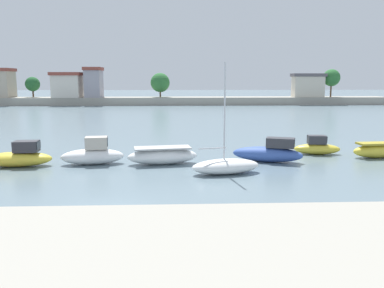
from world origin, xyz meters
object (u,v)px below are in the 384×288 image
(moored_boat_6, at_px, (317,147))
(moored_boat_3, at_px, (163,156))
(moored_boat_1, at_px, (18,157))
(moored_boat_2, at_px, (93,154))
(moored_boat_4, at_px, (226,166))
(moored_boat_5, at_px, (269,153))
(moored_boat_7, at_px, (377,150))

(moored_boat_6, bearing_deg, moored_boat_3, -158.72)
(moored_boat_1, height_order, moored_boat_2, moored_boat_2)
(moored_boat_4, bearing_deg, moored_boat_5, 32.34)
(moored_boat_5, xyz_separation_m, moored_boat_6, (4.40, 2.65, -0.11))
(moored_boat_2, distance_m, moored_boat_7, 20.76)
(moored_boat_1, height_order, moored_boat_3, moored_boat_1)
(moored_boat_1, xyz_separation_m, moored_boat_6, (21.56, 3.44, -0.07))
(moored_boat_2, xyz_separation_m, moored_boat_3, (4.76, -0.15, -0.10))
(moored_boat_1, bearing_deg, moored_boat_6, 4.85)
(moored_boat_7, bearing_deg, moored_boat_5, -177.49)
(moored_boat_1, bearing_deg, moored_boat_3, -2.18)
(moored_boat_3, height_order, moored_boat_4, moored_boat_4)
(moored_boat_6, relative_size, moored_boat_7, 0.94)
(moored_boat_2, height_order, moored_boat_6, moored_boat_2)
(moored_boat_6, distance_m, moored_boat_7, 4.31)
(moored_boat_2, xyz_separation_m, moored_boat_4, (8.75, -3.19, -0.19))
(moored_boat_4, relative_size, moored_boat_6, 1.86)
(moored_boat_1, relative_size, moored_boat_7, 1.21)
(moored_boat_1, bearing_deg, moored_boat_4, -15.39)
(moored_boat_1, bearing_deg, moored_boat_2, 1.59)
(moored_boat_7, bearing_deg, moored_boat_4, -164.03)
(moored_boat_2, distance_m, moored_boat_3, 4.77)
(moored_boat_5, bearing_deg, moored_boat_7, 26.73)
(moored_boat_2, xyz_separation_m, moored_boat_6, (16.69, 2.94, -0.14))
(moored_boat_3, bearing_deg, moored_boat_4, -45.78)
(moored_boat_5, bearing_deg, moored_boat_3, -157.43)
(moored_boat_5, xyz_separation_m, moored_boat_7, (8.42, 1.11, -0.11))
(moored_boat_5, distance_m, moored_boat_7, 8.49)
(moored_boat_2, height_order, moored_boat_5, moored_boat_2)
(moored_boat_7, bearing_deg, moored_boat_6, 154.06)
(moored_boat_5, bearing_deg, moored_boat_4, -116.33)
(moored_boat_6, bearing_deg, moored_boat_4, -135.60)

